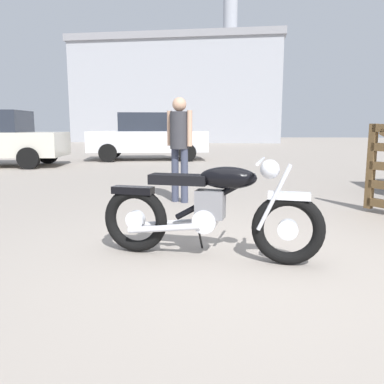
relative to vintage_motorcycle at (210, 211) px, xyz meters
name	(u,v)px	position (x,y,z in m)	size (l,w,h in m)	color
ground_plane	(248,267)	(0.34, -0.23, -0.45)	(80.00, 80.00, 0.00)	gray
vintage_motorcycle	(210,211)	(0.00, 0.00, 0.00)	(2.06, 0.71, 0.94)	black
bystander	(180,139)	(-0.50, 2.75, 0.57)	(0.41, 0.30, 1.66)	#383D51
red_hatchback_near	(148,137)	(-2.32, 10.86, 0.38)	(4.40, 2.36, 1.67)	black
industrial_building	(182,91)	(-2.54, 29.68, 3.52)	(16.58, 10.20, 15.32)	#9EA0A8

